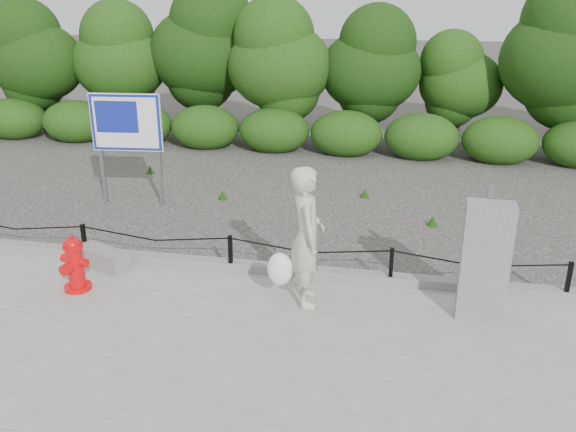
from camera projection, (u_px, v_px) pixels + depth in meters
The scene contains 10 objects.
ground at pixel (231, 275), 9.71m from camera, with size 90.00×90.00×0.00m, color #2D2B28.
sidewalk at pixel (188, 340), 7.87m from camera, with size 14.00×4.00×0.08m, color gray.
curb at pixel (232, 265), 9.71m from camera, with size 14.00×0.22×0.14m, color slate.
chain_barrier at pixel (230, 249), 9.55m from camera, with size 10.06×0.06×0.60m.
treeline at pixel (343, 56), 16.88m from camera, with size 20.38×3.68×4.60m.
fire_hydrant at pixel (75, 264), 8.95m from camera, with size 0.49×0.50×0.86m.
pedestrian at pixel (305, 239), 8.40m from camera, with size 0.86×0.83×2.01m.
concrete_block at pixel (103, 258), 9.77m from camera, with size 0.94×0.33×0.30m, color slate.
utility_cabinet at pixel (485, 261), 8.08m from camera, with size 0.64×0.46×1.81m.
advertising_sign at pixel (126, 128), 12.27m from camera, with size 1.45×0.24×2.33m.
Camera 1 is at (2.57, -8.40, 4.34)m, focal length 38.00 mm.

